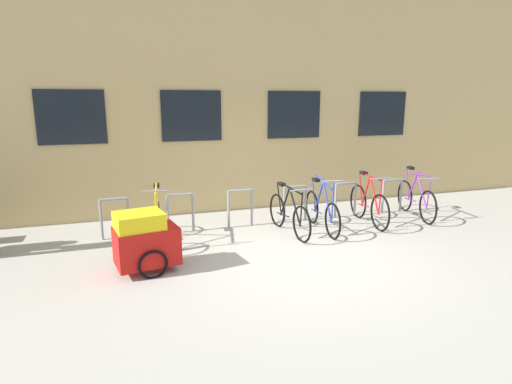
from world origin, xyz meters
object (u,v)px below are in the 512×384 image
bicycle_yellow (158,222)px  bike_trailer (145,240)px  bicycle_purple (416,199)px  bicycle_black (289,214)px  bicycle_red (369,204)px  bicycle_blue (322,211)px

bicycle_yellow → bike_trailer: bicycle_yellow is taller
bicycle_purple → bicycle_yellow: size_ratio=1.05×
bicycle_black → bicycle_red: size_ratio=1.02×
bicycle_blue → bicycle_yellow: bicycle_blue is taller
bicycle_black → bicycle_yellow: bearing=174.7°
bicycle_red → bicycle_blue: bearing=-175.0°
bicycle_black → bicycle_yellow: 2.45m
bicycle_black → bicycle_blue: size_ratio=0.98×
bicycle_black → bicycle_purple: bicycle_purple is taller
bike_trailer → bicycle_blue: bearing=16.4°
bicycle_blue → bike_trailer: (-3.43, -1.01, 0.09)m
bicycle_black → bike_trailer: 2.91m
bicycle_purple → bicycle_red: size_ratio=1.04×
bicycle_black → bike_trailer: bearing=-159.6°
bicycle_black → bicycle_purple: 3.12m
bike_trailer → bicycle_black: bearing=20.4°
bicycle_yellow → bicycle_purple: bearing=0.1°
bike_trailer → bicycle_yellow: bearing=76.9°
bicycle_black → bicycle_purple: bearing=4.3°
bicycle_purple → bicycle_yellow: 5.56m
bicycle_purple → bike_trailer: bearing=-168.0°
bicycle_blue → bicycle_yellow: (-3.14, 0.23, -0.01)m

